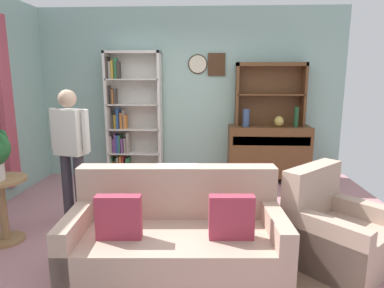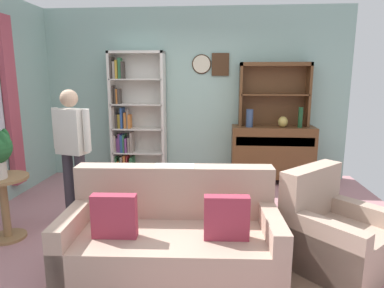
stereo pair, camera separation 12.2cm
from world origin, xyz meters
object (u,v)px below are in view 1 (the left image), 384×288
sideboard (268,151)px  armchair_floral (334,233)px  vase_tall (246,118)px  vase_round (279,121)px  sideboard_hutch (270,86)px  bottle_wine (296,117)px  person_reading (71,147)px  book_stack (194,190)px  bookshelf (130,120)px  coffee_table (188,200)px  couch_floral (176,240)px  plant_stand (2,203)px

sideboard → armchair_floral: sideboard is taller
vase_tall → vase_round: (0.52, 0.01, -0.05)m
sideboard_hutch → bottle_wine: (0.39, -0.20, -0.48)m
person_reading → book_stack: person_reading is taller
sideboard → person_reading: 3.10m
sideboard_hutch → vase_tall: size_ratio=3.93×
bookshelf → sideboard_hutch: 2.36m
bottle_wine → vase_round: bearing=175.1°
bottle_wine → coffee_table: size_ratio=0.40×
sideboard → couch_floral: sideboard is taller
sideboard_hutch → vase_tall: (-0.39, -0.19, -0.50)m
sideboard_hutch → armchair_floral: sideboard_hutch is taller
sideboard → vase_tall: (-0.39, -0.08, 0.55)m
sideboard → vase_round: vase_round is taller
vase_round → couch_floral: bearing=-117.8°
couch_floral → plant_stand: size_ratio=2.68×
armchair_floral → plant_stand: bearing=175.5°
person_reading → coffee_table: size_ratio=1.95×
coffee_table → sideboard_hutch: bearing=58.5°
bottle_wine → coffee_table: bottle_wine is taller
bookshelf → armchair_floral: (2.46, -2.56, -0.70)m
sideboard → couch_floral: bearing=-115.0°
sideboard_hutch → couch_floral: 3.33m
sideboard_hutch → armchair_floral: 2.88m
sideboard → person_reading: size_ratio=0.83×
plant_stand → book_stack: (1.96, 0.43, 0.03)m
vase_tall → couch_floral: vase_tall is taller
sideboard_hutch → book_stack: size_ratio=6.11×
vase_tall → vase_round: 0.52m
vase_tall → couch_floral: bearing=-108.3°
sideboard_hutch → armchair_floral: (0.17, -2.58, -1.27)m
sideboard → couch_floral: size_ratio=0.71×
sideboard_hutch → person_reading: 3.20m
bookshelf → vase_tall: size_ratio=7.51×
plant_stand → vase_tall: bearing=38.1°
bottle_wine → sideboard: bearing=167.1°
bookshelf → armchair_floral: bookshelf is taller
person_reading → book_stack: size_ratio=8.67×
bottle_wine → plant_stand: 4.14m
plant_stand → person_reading: person_reading is taller
vase_round → armchair_floral: (0.04, -2.41, -0.72)m
vase_tall → armchair_floral: (0.56, -2.39, -0.77)m
bookshelf → couch_floral: 3.05m
plant_stand → couch_floral: bearing=-15.0°
vase_round → plant_stand: (-3.24, -2.15, -0.58)m
sideboard → plant_stand: bearing=-144.5°
plant_stand → book_stack: size_ratio=3.80×
person_reading → book_stack: 1.50m
sideboard → plant_stand: size_ratio=1.90×
bottle_wine → couch_floral: (-1.65, -2.62, -0.77)m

